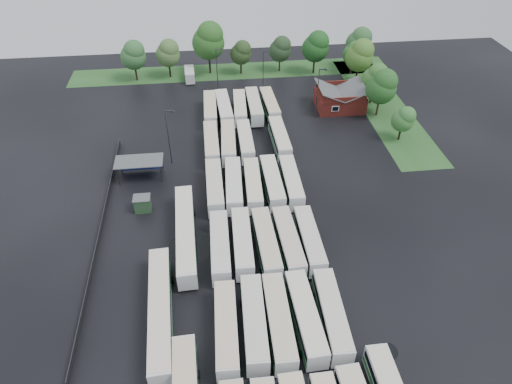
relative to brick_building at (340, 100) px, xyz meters
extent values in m
plane|color=black|center=(-24.00, -42.77, -1.87)|extent=(160.00, 160.00, 0.00)
cube|color=maroon|center=(0.00, 0.03, -0.17)|extent=(10.00, 8.00, 3.40)
cube|color=#4C4F51|center=(-2.50, 0.03, 2.43)|extent=(5.07, 8.60, 2.19)
cube|color=#4C4F51|center=(2.50, 0.03, 2.43)|extent=(5.07, 8.60, 2.19)
cube|color=maroon|center=(0.00, -3.97, 2.03)|extent=(9.00, 0.20, 1.20)
cube|color=silver|center=(-2.00, -4.02, 0.13)|extent=(1.60, 0.12, 1.20)
cylinder|color=#2D2D30|center=(-44.80, -22.77, -0.17)|extent=(0.16, 0.16, 3.40)
cylinder|color=#2D2D30|center=(-37.60, -22.77, -0.17)|extent=(0.16, 0.16, 3.40)
cylinder|color=#2D2D30|center=(-44.80, -19.57, -0.17)|extent=(0.16, 0.16, 3.40)
cylinder|color=#2D2D30|center=(-37.60, -19.57, -0.17)|extent=(0.16, 0.16, 3.40)
cube|color=#4C4F51|center=(-41.20, -21.17, 1.63)|extent=(8.20, 4.20, 0.15)
cube|color=navy|center=(-41.20, -19.27, -0.27)|extent=(7.60, 0.08, 2.60)
cube|color=#274829|center=(-40.20, -30.17, -0.62)|extent=(2.50, 2.00, 2.50)
cube|color=#4C4F51|center=(-40.20, -30.17, 0.69)|extent=(2.70, 2.20, 0.12)
cube|color=#285623|center=(-22.00, 22.03, -1.86)|extent=(80.00, 10.00, 0.01)
cube|color=#285623|center=(10.00, 0.03, -1.86)|extent=(10.00, 50.00, 0.01)
cube|color=#2D2D30|center=(-46.20, -34.77, -1.27)|extent=(0.10, 50.00, 1.20)
cube|color=silver|center=(-28.41, -55.41, 0.01)|extent=(2.96, 12.44, 2.83)
cube|color=black|center=(-28.41, -55.41, 0.58)|extent=(3.00, 11.94, 0.91)
cube|color=#157C32|center=(-28.41, -55.41, -0.61)|extent=(3.00, 12.19, 0.62)
cube|color=beige|center=(-28.41, -55.41, 1.48)|extent=(2.84, 12.06, 0.12)
cylinder|color=black|center=(-28.41, -59.37, -1.40)|extent=(2.63, 0.99, 0.99)
cylinder|color=black|center=(-28.41, -51.46, -1.40)|extent=(2.63, 0.99, 0.99)
cube|color=silver|center=(-25.04, -54.89, 0.04)|extent=(3.05, 12.61, 2.87)
cube|color=black|center=(-25.04, -54.89, 0.61)|extent=(3.09, 12.11, 0.92)
cube|color=#1D7B3A|center=(-25.04, -54.89, -0.59)|extent=(3.09, 12.36, 0.63)
cube|color=beige|center=(-25.04, -54.89, 1.53)|extent=(2.93, 12.23, 0.13)
cylinder|color=black|center=(-25.04, -58.90, -1.40)|extent=(2.66, 1.00, 1.00)
cylinder|color=black|center=(-25.04, -50.88, -1.40)|extent=(2.66, 1.00, 1.00)
cube|color=silver|center=(-22.09, -55.10, 0.06)|extent=(2.75, 12.67, 2.90)
cube|color=black|center=(-22.09, -55.10, 0.64)|extent=(2.81, 12.17, 0.93)
cube|color=#2D7D42|center=(-22.09, -55.10, -0.58)|extent=(2.80, 12.42, 0.64)
cube|color=beige|center=(-22.09, -55.10, 1.56)|extent=(2.64, 12.29, 0.13)
cylinder|color=black|center=(-22.09, -59.15, -1.39)|extent=(2.69, 1.01, 1.01)
cylinder|color=black|center=(-22.09, -51.06, -1.39)|extent=(2.69, 1.01, 1.01)
cube|color=silver|center=(-18.79, -54.88, 0.04)|extent=(3.08, 12.64, 2.88)
cube|color=black|center=(-18.79, -54.88, 0.62)|extent=(3.12, 12.14, 0.92)
cube|color=#127B2D|center=(-18.79, -54.88, -0.59)|extent=(3.12, 12.39, 0.63)
cube|color=silver|center=(-18.79, -54.88, 1.53)|extent=(2.96, 12.26, 0.13)
cylinder|color=black|center=(-18.79, -58.90, -1.40)|extent=(2.67, 1.00, 1.00)
cylinder|color=black|center=(-18.79, -50.87, -1.40)|extent=(2.67, 1.00, 1.00)
cube|color=silver|center=(-15.53, -54.91, 0.02)|extent=(3.00, 12.49, 2.84)
cube|color=black|center=(-15.53, -54.91, 0.59)|extent=(3.04, 12.00, 0.91)
cube|color=#22703A|center=(-15.53, -54.91, -0.60)|extent=(3.04, 12.24, 0.63)
cube|color=beige|center=(-15.53, -54.91, 1.50)|extent=(2.88, 12.11, 0.12)
cylinder|color=black|center=(-15.53, -58.88, -1.40)|extent=(2.64, 0.99, 0.99)
cylinder|color=black|center=(-15.53, -50.94, -1.40)|extent=(2.64, 0.99, 0.99)
cube|color=silver|center=(-28.41, -41.74, 0.02)|extent=(2.80, 12.46, 2.85)
cube|color=black|center=(-28.41, -41.74, 0.59)|extent=(2.86, 11.97, 0.91)
cube|color=#156C28|center=(-28.41, -41.74, -0.60)|extent=(2.85, 12.21, 0.63)
cube|color=silver|center=(-28.41, -41.74, 1.50)|extent=(2.69, 12.09, 0.12)
cylinder|color=black|center=(-28.41, -45.72, -1.40)|extent=(2.64, 0.99, 0.99)
cylinder|color=black|center=(-28.41, -37.77, -1.40)|extent=(2.64, 0.99, 0.99)
cube|color=silver|center=(-25.19, -41.29, 0.00)|extent=(2.89, 12.36, 2.82)
cube|color=black|center=(-25.19, -41.29, 0.57)|extent=(2.93, 11.87, 0.90)
cube|color=#237136|center=(-25.19, -41.29, -0.62)|extent=(2.93, 12.12, 0.62)
cube|color=silver|center=(-25.19, -41.29, 1.47)|extent=(2.77, 11.99, 0.12)
cylinder|color=black|center=(-25.19, -45.23, -1.40)|extent=(2.61, 0.98, 0.98)
cylinder|color=black|center=(-25.19, -37.35, -1.40)|extent=(2.61, 0.98, 0.98)
cube|color=silver|center=(-21.83, -41.82, 0.03)|extent=(2.96, 12.55, 2.86)
cube|color=black|center=(-21.83, -41.82, 0.60)|extent=(3.01, 12.06, 0.92)
cube|color=#187032|center=(-21.83, -41.82, -0.60)|extent=(3.01, 12.31, 0.63)
cube|color=beige|center=(-21.83, -41.82, 1.51)|extent=(2.85, 12.18, 0.12)
cylinder|color=black|center=(-21.83, -45.81, -1.40)|extent=(2.65, 1.00, 1.00)
cylinder|color=black|center=(-21.83, -37.83, -1.40)|extent=(2.65, 1.00, 1.00)
cube|color=silver|center=(-18.66, -41.88, 0.03)|extent=(3.06, 12.53, 2.85)
cube|color=black|center=(-18.66, -41.88, 0.60)|extent=(3.11, 12.03, 0.91)
cube|color=#117931|center=(-18.66, -41.88, -0.60)|extent=(3.11, 12.28, 0.63)
cube|color=beige|center=(-18.66, -41.88, 1.50)|extent=(2.94, 12.15, 0.12)
cylinder|color=black|center=(-18.66, -45.86, -1.40)|extent=(2.64, 1.00, 1.00)
cylinder|color=black|center=(-18.66, -37.90, -1.40)|extent=(2.64, 1.00, 1.00)
cube|color=silver|center=(-15.55, -41.85, -0.03)|extent=(2.54, 12.05, 2.76)
cube|color=black|center=(-15.55, -41.85, 0.52)|extent=(2.60, 11.57, 0.88)
cube|color=#2A743B|center=(-15.55, -41.85, -0.64)|extent=(2.59, 11.81, 0.61)
cube|color=beige|center=(-15.55, -41.85, 1.40)|extent=(2.44, 11.69, 0.12)
cylinder|color=black|center=(-15.55, -45.70, -1.41)|extent=(2.56, 0.96, 0.96)
cylinder|color=black|center=(-15.55, -37.99, -1.41)|extent=(2.56, 0.96, 0.96)
cube|color=silver|center=(-28.55, -27.91, 0.03)|extent=(2.61, 12.47, 2.86)
cube|color=black|center=(-28.55, -27.91, 0.60)|extent=(2.67, 11.98, 0.91)
cube|color=#2A7840|center=(-28.55, -27.91, -0.60)|extent=(2.66, 12.22, 0.63)
cube|color=beige|center=(-28.55, -27.91, 1.51)|extent=(2.50, 12.10, 0.12)
cylinder|color=black|center=(-28.55, -31.90, -1.40)|extent=(2.65, 1.00, 1.00)
cylinder|color=black|center=(-28.55, -23.92, -1.40)|extent=(2.65, 1.00, 1.00)
cube|color=silver|center=(-25.38, -27.83, 0.04)|extent=(3.19, 12.65, 2.87)
cube|color=black|center=(-25.38, -27.83, 0.62)|extent=(3.23, 12.15, 0.92)
cube|color=#167B31|center=(-25.38, -27.83, -0.59)|extent=(3.23, 12.40, 0.63)
cube|color=silver|center=(-25.38, -27.83, 1.53)|extent=(3.07, 12.27, 0.13)
cylinder|color=black|center=(-25.38, -31.84, -1.40)|extent=(2.67, 1.00, 1.00)
cylinder|color=black|center=(-25.38, -23.82, -1.40)|extent=(2.67, 1.00, 1.00)
cube|color=silver|center=(-22.19, -28.04, -0.02)|extent=(2.99, 12.20, 2.78)
cube|color=black|center=(-22.19, -28.04, 0.53)|extent=(3.03, 11.72, 0.89)
cube|color=#177A34|center=(-22.19, -28.04, -0.63)|extent=(3.03, 11.96, 0.61)
cube|color=beige|center=(-22.19, -28.04, 1.41)|extent=(2.88, 11.83, 0.12)
cylinder|color=black|center=(-22.19, -31.92, -1.41)|extent=(2.57, 0.97, 0.97)
cylinder|color=black|center=(-22.19, -24.17, -1.41)|extent=(2.57, 0.97, 0.97)
cube|color=silver|center=(-18.92, -27.81, 0.04)|extent=(2.71, 12.53, 2.87)
cube|color=black|center=(-18.92, -27.81, 0.61)|extent=(2.77, 12.03, 0.92)
cube|color=#137D35|center=(-18.92, -27.81, -0.59)|extent=(2.76, 12.28, 0.63)
cube|color=silver|center=(-18.92, -27.81, 1.52)|extent=(2.60, 12.16, 0.13)
cylinder|color=black|center=(-18.92, -31.81, -1.40)|extent=(2.66, 1.00, 1.00)
cylinder|color=black|center=(-18.92, -23.81, -1.40)|extent=(2.66, 1.00, 1.00)
cube|color=silver|center=(-15.73, -27.96, -0.01)|extent=(2.71, 12.22, 2.79)
cube|color=black|center=(-15.73, -27.96, 0.55)|extent=(2.77, 11.74, 0.89)
cube|color=#177B2F|center=(-15.73, -27.96, -0.63)|extent=(2.76, 11.98, 0.61)
cube|color=silver|center=(-15.73, -27.96, 1.44)|extent=(2.60, 11.86, 0.12)
cylinder|color=black|center=(-15.73, -31.86, -1.41)|extent=(2.59, 0.98, 0.98)
cylinder|color=black|center=(-15.73, -24.06, -1.41)|extent=(2.59, 0.98, 0.98)
cube|color=silver|center=(-28.55, -14.46, 0.00)|extent=(2.57, 12.29, 2.82)
cube|color=black|center=(-28.55, -14.46, 0.57)|extent=(2.63, 11.80, 0.90)
cube|color=#217238|center=(-28.55, -14.46, -0.62)|extent=(2.62, 12.05, 0.62)
cube|color=beige|center=(-28.55, -14.46, 1.46)|extent=(2.47, 11.92, 0.12)
cylinder|color=black|center=(-28.55, -18.39, -1.41)|extent=(2.61, 0.98, 0.98)
cylinder|color=black|center=(-28.55, -10.53, -1.41)|extent=(2.61, 0.98, 0.98)
cube|color=silver|center=(-25.35, -14.50, 0.04)|extent=(3.20, 12.61, 2.87)
cube|color=black|center=(-25.35, -14.50, 0.61)|extent=(3.23, 12.12, 0.92)
cube|color=#227936|center=(-25.35, -14.50, -0.59)|extent=(3.24, 12.37, 0.63)
cube|color=beige|center=(-25.35, -14.50, 1.52)|extent=(3.07, 12.23, 0.13)
cylinder|color=black|center=(-25.35, -18.50, -1.40)|extent=(2.66, 1.00, 1.00)
cylinder|color=black|center=(-25.35, -10.49, -1.40)|extent=(2.66, 1.00, 1.00)
cube|color=silver|center=(-22.12, -14.39, -0.04)|extent=(2.56, 12.05, 2.76)
cube|color=black|center=(-22.12, -14.39, 0.52)|extent=(2.62, 11.57, 0.88)
cube|color=#216C33|center=(-22.12, -14.39, -0.64)|extent=(2.61, 11.81, 0.61)
cube|color=silver|center=(-22.12, -14.39, 1.39)|extent=(2.46, 11.69, 0.12)
cylinder|color=black|center=(-22.12, -18.25, -1.41)|extent=(2.56, 0.96, 0.96)
cylinder|color=black|center=(-22.12, -10.54, -1.41)|extent=(2.56, 0.96, 0.96)
cube|color=silver|center=(-15.51, -14.19, 0.02)|extent=(2.75, 12.42, 2.84)
cube|color=black|center=(-15.51, -14.19, 0.59)|extent=(2.80, 11.92, 0.91)
cube|color=#277A3C|center=(-15.51, -14.19, -0.61)|extent=(2.80, 12.17, 0.62)
cube|color=silver|center=(-15.51, -14.19, 1.49)|extent=(2.64, 12.05, 0.12)
cylinder|color=black|center=(-15.51, -18.16, -1.40)|extent=(2.63, 0.99, 0.99)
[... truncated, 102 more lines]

